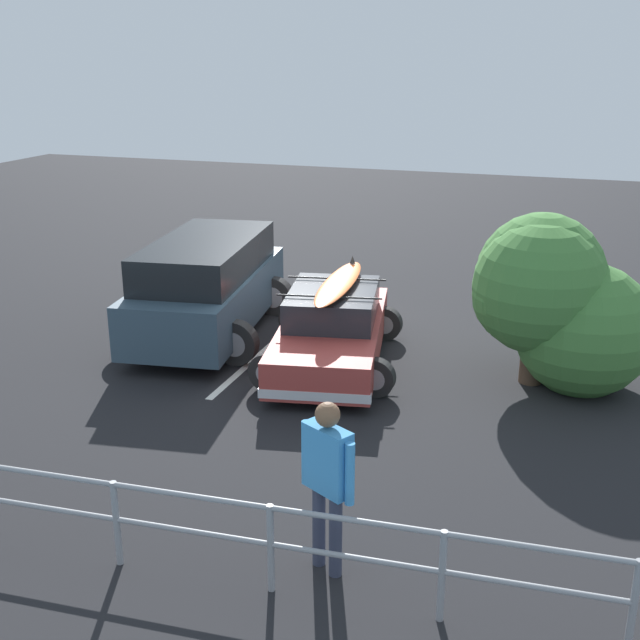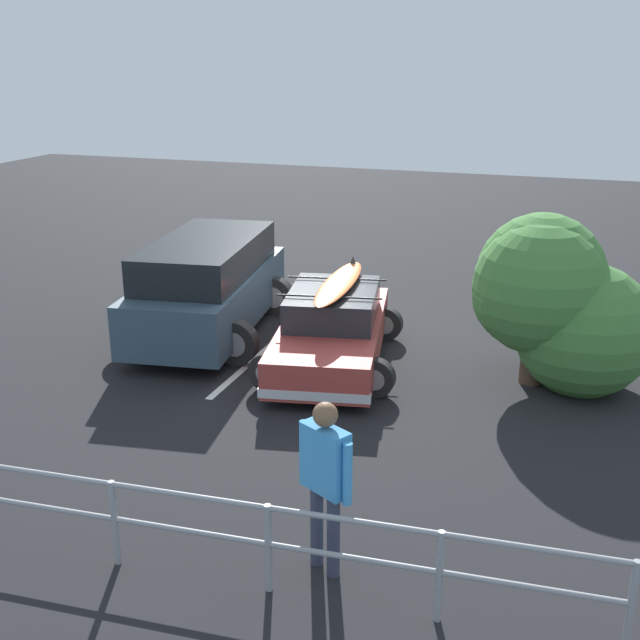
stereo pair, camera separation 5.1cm
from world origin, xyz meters
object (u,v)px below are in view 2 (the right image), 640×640
Objects in this scene: person_bystander at (325,472)px; bush_near_left at (552,299)px; sedan_car at (332,329)px; suv_car at (208,286)px.

bush_near_left is at bearing -106.89° from person_bystander.
person_bystander is (-1.70, 5.42, 0.51)m from sedan_car.
sedan_car is 2.67m from suv_car.
suv_car reaches higher than sedan_car.
suv_car is 7.40m from person_bystander.
sedan_car is 1.58× the size of bush_near_left.
person_bystander reaches higher than sedan_car.
bush_near_left is (-3.43, -0.31, 0.77)m from sedan_car.
suv_car is 2.61× the size of person_bystander.
bush_near_left reaches higher than person_bystander.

